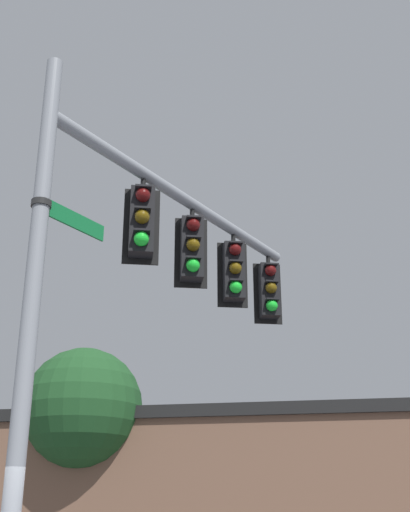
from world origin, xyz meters
The scene contains 9 objects.
signal_pole centered at (0.00, 0.00, 3.85)m, with size 0.21×0.21×7.71m, color gray.
mast_arm centered at (-2.02, -2.32, 6.88)m, with size 0.19×0.19×6.15m, color gray.
traffic_light_nearest_pole centered at (-1.27, -1.44, 6.09)m, with size 0.54×0.49×1.31m.
traffic_light_mid_inner centered at (-2.12, -2.41, 6.09)m, with size 0.54×0.49×1.31m.
traffic_light_mid_outer centered at (-2.97, -3.39, 6.09)m, with size 0.54×0.49×1.31m.
traffic_light_arm_end centered at (-3.82, -4.36, 6.09)m, with size 0.54×0.49×1.31m.
street_name_sign centered at (-0.24, -0.27, 5.60)m, with size 0.87×0.99×0.22m.
storefront_building centered at (-3.47, -11.17, 2.30)m, with size 13.52×9.32×4.57m.
tree_by_storefront centered at (-0.16, -9.60, 4.56)m, with size 2.96×2.96×6.07m.
Camera 1 is at (-1.07, 7.71, 1.97)m, focal length 47.58 mm.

